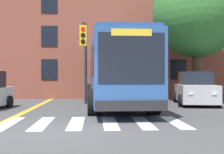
{
  "coord_description": "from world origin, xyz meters",
  "views": [
    {
      "loc": [
        1.46,
        -8.9,
        1.63
      ],
      "look_at": [
        2.03,
        6.66,
        1.56
      ],
      "focal_mm": 50.0,
      "sensor_mm": 36.0,
      "label": 1
    }
  ],
  "objects": [
    {
      "name": "ground_plane",
      "position": [
        0.0,
        0.0,
        0.0
      ],
      "size": [
        120.0,
        120.0,
        0.0
      ],
      "primitive_type": "plane",
      "color": "#424244"
    },
    {
      "name": "car_silver_far_lane",
      "position": [
        6.77,
        8.43,
        0.84
      ],
      "size": [
        2.59,
        4.73,
        1.85
      ],
      "color": "#B7BABF",
      "rests_on": "ground"
    },
    {
      "name": "lane_line_yellow_outer",
      "position": [
        -1.84,
        15.78,
        0.0
      ],
      "size": [
        0.12,
        36.0,
        0.01
      ],
      "primitive_type": "cube",
      "color": "gold",
      "rests_on": "ground"
    },
    {
      "name": "city_bus",
      "position": [
        2.26,
        7.68,
        1.9
      ],
      "size": [
        3.36,
        12.1,
        3.5
      ],
      "color": "#2D5699",
      "rests_on": "ground"
    },
    {
      "name": "car_grey_behind_bus",
      "position": [
        1.84,
        18.21,
        0.87
      ],
      "size": [
        2.51,
        4.75,
        1.94
      ],
      "color": "slate",
      "rests_on": "ground"
    },
    {
      "name": "street_tree_curbside_large",
      "position": [
        7.25,
        9.62,
        5.48
      ],
      "size": [
        6.51,
        7.04,
        8.29
      ],
      "color": "brown",
      "rests_on": "ground"
    },
    {
      "name": "crosswalk",
      "position": [
        -0.52,
        1.78,
        0.0
      ],
      "size": [
        9.77,
        3.26,
        0.01
      ],
      "color": "white",
      "rests_on": "ground"
    },
    {
      "name": "traffic_light_overhead",
      "position": [
        0.61,
        7.79,
        3.07
      ],
      "size": [
        0.34,
        2.98,
        4.62
      ],
      "color": "#28282D",
      "rests_on": "ground"
    },
    {
      "name": "lane_line_yellow_inner",
      "position": [
        -2.0,
        15.78,
        0.0
      ],
      "size": [
        0.12,
        36.0,
        0.01
      ],
      "primitive_type": "cube",
      "color": "gold",
      "rests_on": "ground"
    },
    {
      "name": "building_facade",
      "position": [
        2.42,
        17.39,
        4.12
      ],
      "size": [
        33.83,
        9.34,
        8.23
      ],
      "color": "brown",
      "rests_on": "ground"
    }
  ]
}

